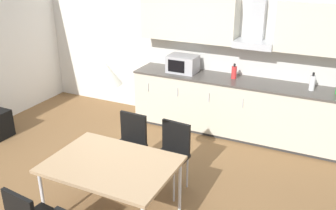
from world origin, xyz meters
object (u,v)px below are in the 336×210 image
(microwave, at_px, (183,64))
(pendant_lamp, at_px, (105,73))
(chair_far_right, at_px, (172,150))
(chair_far_left, at_px, (130,140))
(bottle_red, at_px, (234,72))
(dining_table, at_px, (111,167))
(bottle_white, at_px, (312,83))

(microwave, distance_m, pendant_lamp, 2.77)
(chair_far_right, bearing_deg, chair_far_left, 179.98)
(microwave, relative_size, chair_far_right, 0.55)
(bottle_red, relative_size, chair_far_left, 0.28)
(microwave, relative_size, dining_table, 0.36)
(microwave, relative_size, bottle_red, 2.01)
(microwave, relative_size, chair_far_left, 0.55)
(chair_far_left, bearing_deg, chair_far_right, -0.02)
(pendant_lamp, bearing_deg, bottle_white, 57.85)
(microwave, xyz_separation_m, pendant_lamp, (0.35, -2.67, 0.66))
(bottle_white, height_order, chair_far_left, bottle_white)
(chair_far_right, xyz_separation_m, pendant_lamp, (-0.31, -0.86, 1.20))
(microwave, xyz_separation_m, dining_table, (0.35, -2.67, -0.37))
(microwave, relative_size, pendant_lamp, 1.50)
(chair_far_right, height_order, pendant_lamp, pendant_lamp)
(bottle_white, distance_m, chair_far_right, 2.33)
(microwave, xyz_separation_m, bottle_white, (2.03, 0.00, -0.03))
(chair_far_left, height_order, chair_far_right, same)
(microwave, distance_m, dining_table, 2.72)
(bottle_red, height_order, chair_far_right, bottle_red)
(chair_far_left, bearing_deg, bottle_red, 66.25)
(dining_table, height_order, chair_far_left, chair_far_left)
(bottle_red, height_order, chair_far_left, bottle_red)
(chair_far_right, relative_size, pendant_lamp, 2.72)
(dining_table, xyz_separation_m, chair_far_right, (0.31, 0.86, -0.16))
(microwave, xyz_separation_m, chair_far_left, (0.05, -1.81, -0.54))
(bottle_white, xyz_separation_m, chair_far_left, (-1.98, -1.81, -0.51))
(bottle_red, xyz_separation_m, chair_far_right, (-0.21, -1.85, -0.50))
(bottle_red, xyz_separation_m, pendant_lamp, (-0.52, -2.71, 0.70))
(dining_table, height_order, chair_far_right, chair_far_right)
(chair_far_left, xyz_separation_m, chair_far_right, (0.60, -0.00, 0.00))
(bottle_white, bearing_deg, chair_far_left, -137.48)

